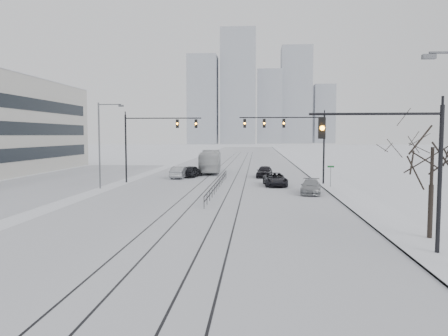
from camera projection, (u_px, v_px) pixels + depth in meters
ground at (142, 296)px, 15.30m from camera, size 500.00×500.00×0.00m
road at (233, 168)px, 74.96m from camera, size 22.00×260.00×0.02m
sidewalk_east at (313, 168)px, 73.95m from camera, size 5.00×260.00×0.16m
curb at (298, 168)px, 74.13m from camera, size 0.10×260.00×0.12m
parking_strip at (54, 183)px, 51.60m from camera, size 14.00×60.00×0.03m
tram_rails at (225, 180)px, 55.08m from camera, size 5.30×180.00×0.01m
skyline at (259, 97)px, 284.70m from camera, size 96.00×48.00×72.00m
traffic_mast_near at (405, 158)px, 20.12m from camera, size 6.10×0.37×7.00m
traffic_mast_ne at (294, 134)px, 49.06m from camera, size 9.60×0.37×8.00m
traffic_mast_nw at (150, 136)px, 51.31m from camera, size 9.10×0.37×8.00m
street_light_west at (102, 139)px, 45.65m from camera, size 2.73×0.25×9.00m
bare_tree at (432, 157)px, 22.93m from camera, size 4.40×4.40×6.10m
median_fence at (218, 184)px, 45.09m from camera, size 0.06×24.00×1.00m
street_sign at (331, 173)px, 46.12m from camera, size 0.70×0.06×2.40m
sedan_sb_inner at (192, 171)px, 58.49m from camera, size 2.73×4.83×1.55m
sedan_sb_outer at (180, 172)px, 56.79m from camera, size 2.00×4.85×1.56m
sedan_nb_front at (275, 180)px, 48.20m from camera, size 2.73×5.33×1.44m
sedan_nb_right at (311, 187)px, 41.70m from camera, size 2.52×4.84×1.34m
sedan_nb_far at (264, 172)px, 57.93m from camera, size 2.45×4.79×1.56m
box_truck at (210, 162)px, 65.23m from camera, size 3.49×12.03×3.31m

